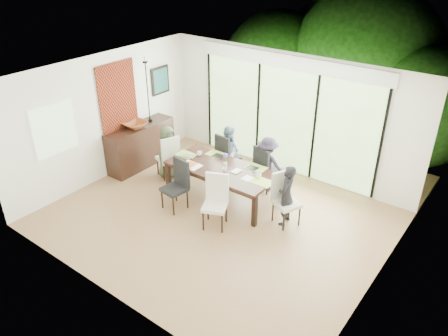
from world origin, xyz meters
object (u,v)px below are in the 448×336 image
Objects in this scene: laptop at (186,157)px; cup_a at (200,153)px; vase at (225,165)px; cup_c at (258,176)px; bowl at (135,125)px; person_right_end at (286,195)px; person_left_end at (168,152)px; table_top at (222,169)px; chair_far_right at (268,167)px; chair_far_left at (229,154)px; chair_near_right at (215,203)px; cup_b at (225,170)px; sideboard at (141,145)px; chair_near_left at (174,186)px; chair_left_end at (167,155)px; person_far_left at (228,151)px; person_far_right at (267,164)px; chair_right_end at (287,200)px.

laptop is 0.29m from cup_a.
cup_c is (0.75, 0.05, -0.01)m from vase.
bowl reaches higher than cup_a.
person_right_end is 1.44m from vase.
person_left_end is at bearing -178.13° from vase.
chair_far_right is (0.55, 0.85, -0.16)m from table_top.
chair_far_left is 2.19m from bowl.
cup_a is at bearing 78.98° from chair_far_left.
vase reaches higher than laptop.
laptop is (-1.35, 0.77, 0.20)m from chair_near_right.
cup_c is (0.65, 0.20, 0.00)m from cup_b.
person_left_end is 1.00× the size of person_right_end.
cup_c is 3.19m from sideboard.
chair_far_left is 0.97m from vase.
table_top is 2.18× the size of chair_far_left.
sideboard is (-1.87, 0.91, -0.02)m from chair_near_left.
vase is at bearing -84.31° from person_left_end.
cup_c is (2.28, 0.10, 0.14)m from person_left_end.
cup_b is 2.54m from sideboard.
cup_c is 0.07× the size of sideboard.
chair_near_left is 1.10m from vase.
chair_far_right is 0.82m from cup_c.
chair_near_left is 1.00× the size of chair_near_right.
bowl reaches higher than chair_left_end.
person_far_left is at bearing 150.91° from chair_left_end.
person_right_end is 10.40× the size of cup_c.
cup_b is (-1.33, -0.10, 0.14)m from person_right_end.
cup_a is (-2.18, 0.15, 0.14)m from person_right_end.
person_far_right reaches higher than cup_a.
chair_near_left is at bearing 96.97° from chair_far_left.
person_right_end is at bearing -8.37° from cup_c.
chair_far_left is 0.09m from person_far_left.
person_right_end is 2.10m from person_far_left.
person_far_right is (0.55, 0.83, -0.07)m from table_top.
chair_far_right is at bearing 57.99° from vase.
chair_left_end is at bearing -99.81° from person_right_end.
person_right_end is at bearing 164.87° from chair_far_left.
bowl is (-2.42, -0.11, 0.29)m from vase.
person_right_end is at bearing -2.00° from vase.
vase is at bearing -101.81° from person_right_end.
table_top is at bearing 112.58° from chair_left_end.
person_far_left reaches higher than chair_right_end.
chair_far_right is at bearing 108.43° from cup_c.
person_far_right is at bearing 134.62° from chair_left_end.
chair_right_end is at bearing 31.82° from chair_near_left.
sideboard is (-1.52, 0.14, -0.22)m from laptop.
cup_c is at bearing 115.07° from chair_left_end.
person_far_right is 10.40× the size of cup_a.
cup_b is (1.00, 0.00, 0.03)m from laptop.
cup_c is (1.25, -0.75, 0.23)m from chair_far_left.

